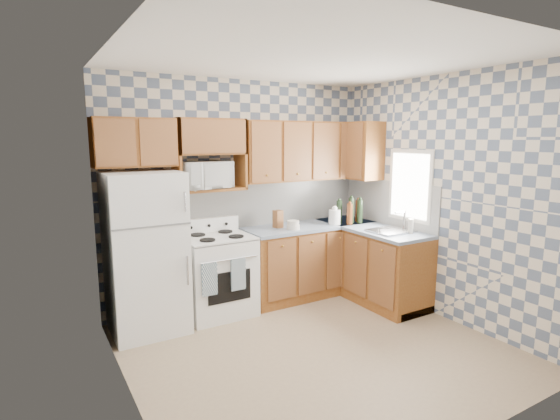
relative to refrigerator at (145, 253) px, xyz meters
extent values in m
plane|color=#8E745A|center=(1.27, -1.25, -0.84)|extent=(3.40, 3.40, 0.00)
cube|color=slate|center=(1.27, 0.35, 0.51)|extent=(3.40, 0.02, 2.70)
cube|color=slate|center=(2.97, -1.25, 0.51)|extent=(0.02, 3.20, 2.70)
cube|color=silver|center=(1.68, 0.34, 0.36)|extent=(2.60, 0.02, 0.56)
cube|color=silver|center=(2.96, -0.45, 0.36)|extent=(0.02, 1.60, 0.56)
cube|color=white|center=(0.00, 0.00, 0.00)|extent=(0.75, 0.70, 1.68)
cube|color=white|center=(0.80, 0.03, -0.39)|extent=(0.76, 0.65, 0.90)
cube|color=silver|center=(0.80, 0.03, 0.07)|extent=(0.76, 0.65, 0.02)
cube|color=white|center=(0.80, 0.30, 0.16)|extent=(0.76, 0.08, 0.17)
cube|color=navy|center=(0.57, -0.32, -0.29)|extent=(0.17, 0.02, 0.36)
cube|color=navy|center=(0.90, -0.32, -0.29)|extent=(0.17, 0.02, 0.36)
cube|color=brown|center=(2.10, 0.05, -0.40)|extent=(1.75, 0.60, 0.88)
cube|color=brown|center=(2.67, -0.45, -0.40)|extent=(0.60, 1.60, 0.88)
cube|color=slate|center=(2.10, 0.05, 0.06)|extent=(1.77, 0.63, 0.04)
cube|color=slate|center=(2.67, -0.45, 0.06)|extent=(0.63, 1.60, 0.04)
cube|color=brown|center=(2.10, 0.19, 1.01)|extent=(1.75, 0.33, 0.74)
cube|color=brown|center=(-0.02, 0.19, 1.13)|extent=(0.82, 0.33, 0.50)
cube|color=brown|center=(2.81, 0.00, 1.01)|extent=(0.33, 0.70, 0.74)
cube|color=brown|center=(0.80, 0.19, 0.60)|extent=(0.80, 0.33, 0.03)
imported|color=white|center=(0.74, 0.17, 0.76)|extent=(0.62, 0.48, 0.31)
cube|color=#B7B7BC|center=(2.67, -0.80, 0.09)|extent=(0.48, 0.40, 0.03)
cube|color=silver|center=(2.96, -0.80, 0.61)|extent=(0.02, 0.66, 0.86)
cylinder|color=black|center=(2.60, -0.16, 0.25)|extent=(0.07, 0.07, 0.33)
cylinder|color=black|center=(2.70, -0.21, 0.24)|extent=(0.07, 0.07, 0.31)
cylinder|color=#663012|center=(2.75, -0.12, 0.22)|extent=(0.07, 0.07, 0.29)
cylinder|color=#663012|center=(2.53, -0.21, 0.21)|extent=(0.07, 0.07, 0.27)
cylinder|color=black|center=(2.45, -0.10, 0.23)|extent=(0.07, 0.07, 0.30)
cube|color=brown|center=(1.64, 0.08, 0.19)|extent=(0.11, 0.11, 0.22)
cylinder|color=white|center=(2.36, -0.12, 0.17)|extent=(0.15, 0.15, 0.19)
cylinder|color=beige|center=(2.79, -0.99, 0.17)|extent=(0.06, 0.06, 0.17)
camera|label=1|loc=(-1.03, -4.48, 1.18)|focal=28.00mm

